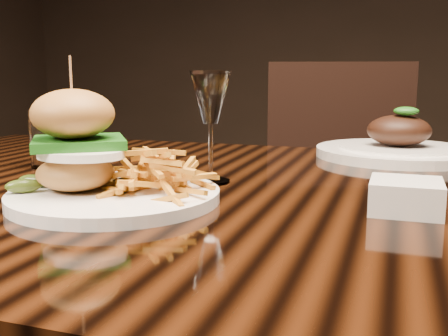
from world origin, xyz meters
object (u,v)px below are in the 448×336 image
(dining_table, at_px, (259,240))
(burger_plate, at_px, (108,166))
(wine_glass, at_px, (211,102))
(far_dish, at_px, (398,147))
(chair_far, at_px, (341,197))

(dining_table, distance_m, burger_plate, 0.25)
(dining_table, bearing_deg, burger_plate, -140.33)
(dining_table, height_order, burger_plate, burger_plate)
(dining_table, relative_size, burger_plate, 5.95)
(wine_glass, distance_m, far_dish, 0.45)
(burger_plate, relative_size, far_dish, 0.85)
(far_dish, distance_m, chair_far, 0.59)
(wine_glass, relative_size, far_dish, 0.53)
(burger_plate, xyz_separation_m, far_dish, (0.35, 0.51, -0.03))
(wine_glass, distance_m, chair_far, 0.94)
(chair_far, bearing_deg, wine_glass, -109.80)
(dining_table, xyz_separation_m, far_dish, (0.19, 0.37, 0.10))
(chair_far, bearing_deg, dining_table, -104.50)
(burger_plate, relative_size, chair_far, 0.28)
(far_dish, bearing_deg, burger_plate, -124.62)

